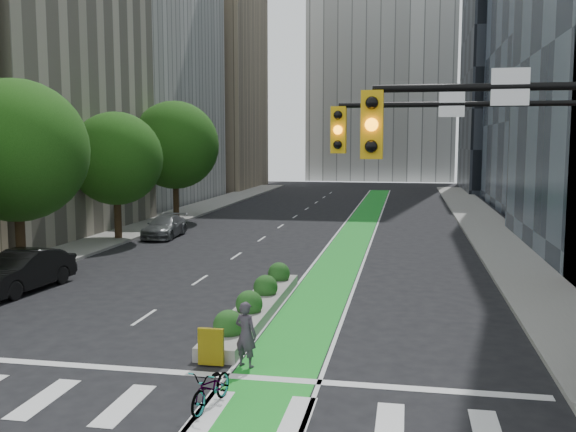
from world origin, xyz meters
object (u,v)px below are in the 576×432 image
at_px(median_planter, 256,304).
at_px(parked_car_left_far, 165,227).
at_px(bicycle, 211,387).
at_px(parked_car_left_mid, 22,271).
at_px(cyclist, 246,334).

distance_m(median_planter, parked_car_left_far, 19.27).
distance_m(bicycle, parked_car_left_far, 26.56).
xyz_separation_m(parked_car_left_mid, parked_car_left_far, (0.24, 14.81, -0.15)).
xyz_separation_m(cyclist, parked_car_left_far, (-10.76, 21.65, -0.22)).
distance_m(median_planter, cyclist, 5.20).
relative_size(bicycle, cyclist, 1.00).
height_order(median_planter, parked_car_left_mid, parked_car_left_mid).
bearing_deg(parked_car_left_mid, median_planter, -4.70).
relative_size(bicycle, parked_car_left_far, 0.39).
xyz_separation_m(bicycle, parked_car_left_far, (-10.64, 24.33, 0.20)).
bearing_deg(bicycle, parked_car_left_far, 123.30).
height_order(median_planter, bicycle, median_planter).
bearing_deg(cyclist, median_planter, -58.33).
xyz_separation_m(median_planter, parked_car_left_far, (-9.84, 16.56, 0.30)).
bearing_deg(parked_car_left_far, parked_car_left_mid, -94.03).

